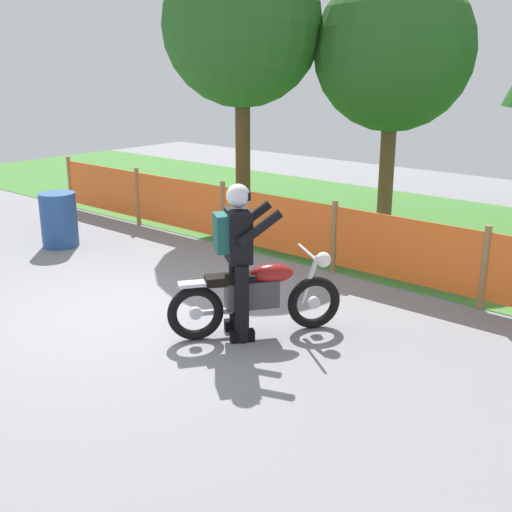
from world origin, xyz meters
TOP-DOWN VIEW (x-y plane):
  - ground at (0.00, 0.00)m, footprint 24.00×24.00m
  - grass_verge at (0.00, 5.82)m, footprint 24.00×5.91m
  - barrier_fence at (-0.00, 2.87)m, footprint 10.87×0.08m
  - tree_leftmost at (-2.13, 4.54)m, footprint 2.87×2.87m
  - tree_near_left at (0.03, 6.14)m, footprint 2.86×2.86m
  - motorcycle_lead at (1.64, 0.54)m, footprint 1.22×1.64m
  - rider_lead at (1.52, 0.37)m, footprint 0.72×0.78m
  - oil_drum at (-3.06, 1.10)m, footprint 0.58×0.58m

SIDE VIEW (x-z plane):
  - ground at x=0.00m, z-range -0.02..0.00m
  - grass_verge at x=0.00m, z-range 0.00..0.01m
  - oil_drum at x=-3.06m, z-range 0.00..0.88m
  - motorcycle_lead at x=1.64m, z-range -0.01..0.91m
  - barrier_fence at x=0.00m, z-range 0.02..1.07m
  - rider_lead at x=1.52m, z-range 0.11..1.80m
  - tree_near_left at x=0.03m, z-range 0.81..5.33m
  - tree_leftmost at x=-2.13m, z-range 1.02..5.95m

